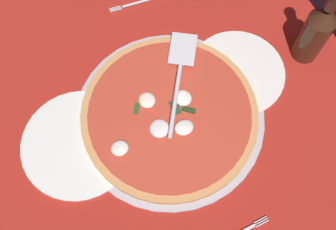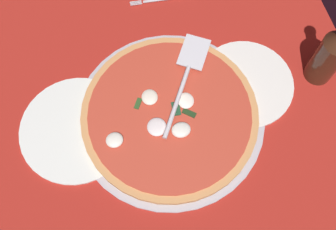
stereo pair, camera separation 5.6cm
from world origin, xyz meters
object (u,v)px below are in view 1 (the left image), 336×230
Objects in this scene: dinner_plate_right at (78,143)px; beer_bottle at (316,31)px; pizza_server at (179,76)px; dinner_plate_left at (237,72)px; pizza at (168,115)px.

beer_bottle reaches higher than dinner_plate_right.
beer_bottle is at bearing -66.41° from pizza_server.
pizza_server is at bearing -171.65° from dinner_plate_right.
pizza_server is 32.12cm from beer_bottle.
dinner_plate_left is at bearing -6.33° from beer_bottle.
beer_bottle reaches higher than dinner_plate_left.
pizza_server reaches higher than dinner_plate_left.
dinner_plate_left is 19.67cm from beer_bottle.
beer_bottle is (-57.74, 1.34, 9.03)cm from dinner_plate_right.
pizza reaches higher than dinner_plate_left.
dinner_plate_left is 40.38cm from dinner_plate_right.
pizza_server is 1.00× the size of beer_bottle.
dinner_plate_right is 58.46cm from beer_bottle.
pizza is at bearing 2.38° from beer_bottle.
dinner_plate_left is 0.89× the size of dinner_plate_right.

